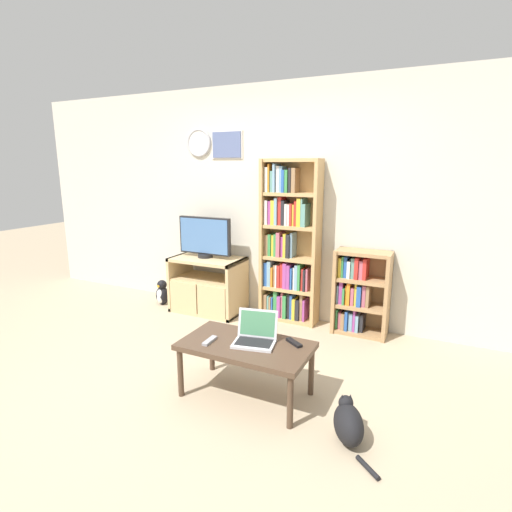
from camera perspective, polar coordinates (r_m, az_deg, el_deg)
ground_plane at (r=3.43m, az=-10.23°, el=-17.58°), size 18.00×18.00×0.00m
wall_back at (r=4.57m, az=2.59°, el=7.57°), size 6.91×0.09×2.60m
tv_stand at (r=4.82m, az=-6.96°, el=-4.08°), size 0.84×0.51×0.66m
television at (r=4.73m, az=-7.33°, el=2.68°), size 0.67×0.18×0.48m
bookshelf_tall at (r=4.41m, az=4.58°, el=1.37°), size 0.65×0.24×1.79m
bookshelf_short at (r=4.28m, az=14.40°, el=-5.09°), size 0.55×0.29×0.88m
coffee_table at (r=3.07m, az=-1.45°, el=-13.17°), size 0.97×0.53×0.43m
laptop at (r=3.04m, az=-0.06°, el=-11.21°), size 0.35×0.31×0.23m
remote_near_laptop at (r=3.09m, az=-6.63°, el=-11.93°), size 0.05×0.16×0.02m
remote_far_from_laptop at (r=3.05m, az=5.45°, el=-12.21°), size 0.16×0.13×0.02m
cat at (r=2.81m, az=13.03°, el=-22.22°), size 0.40×0.45×0.28m
penguin_figurine at (r=5.20m, az=-13.27°, el=-5.21°), size 0.17×0.15×0.32m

